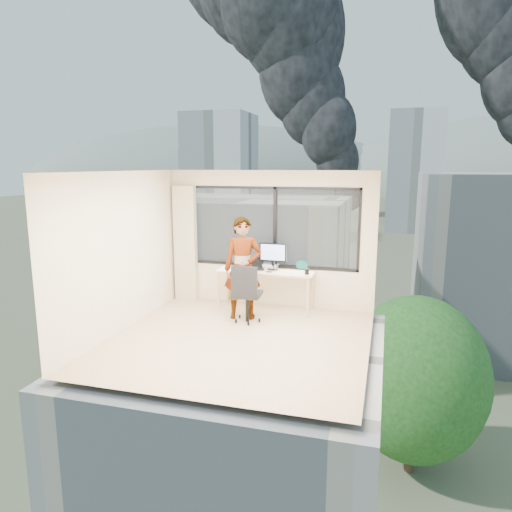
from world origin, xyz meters
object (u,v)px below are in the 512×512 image
(chair, at_px, (247,292))
(handbag, at_px, (302,265))
(person, at_px, (243,268))
(laptop, at_px, (256,264))
(game_console, at_px, (269,266))
(monitor, at_px, (273,256))
(desk, at_px, (265,290))

(chair, distance_m, handbag, 1.33)
(person, bearing_deg, laptop, 71.07)
(person, height_order, game_console, person)
(chair, distance_m, person, 0.44)
(monitor, height_order, handbag, monitor)
(handbag, bearing_deg, desk, -139.49)
(monitor, bearing_deg, person, -115.90)
(game_console, height_order, laptop, laptop)
(desk, distance_m, person, 0.85)
(monitor, height_order, laptop, monitor)
(person, xyz_separation_m, monitor, (0.37, 0.72, 0.10))
(game_console, xyz_separation_m, handbag, (0.63, -0.01, 0.06))
(monitor, relative_size, laptop, 1.56)
(handbag, bearing_deg, chair, -106.91)
(chair, bearing_deg, person, 124.28)
(desk, height_order, person, person)
(chair, bearing_deg, handbag, 50.50)
(desk, bearing_deg, handbag, 20.90)
(chair, relative_size, handbag, 4.31)
(person, height_order, monitor, person)
(person, bearing_deg, chair, -66.71)
(desk, height_order, laptop, laptop)
(monitor, relative_size, game_console, 1.75)
(chair, height_order, person, person)
(person, relative_size, laptop, 5.46)
(chair, bearing_deg, desk, 78.28)
(game_console, bearing_deg, laptop, -117.08)
(chair, xyz_separation_m, person, (-0.14, 0.18, 0.38))
(monitor, xyz_separation_m, handbag, (0.53, 0.13, -0.17))
(handbag, bearing_deg, monitor, -146.31)
(person, bearing_deg, monitor, 48.87)
(person, distance_m, handbag, 1.24)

